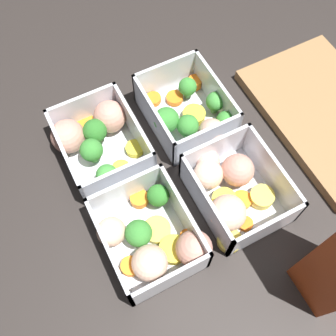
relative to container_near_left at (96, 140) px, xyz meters
name	(u,v)px	position (x,y,z in m)	size (l,w,h in m)	color
ground_plane	(168,175)	(0.09, 0.08, -0.03)	(4.00, 4.00, 0.00)	#282321
container_near_left	(96,140)	(0.00, 0.00, 0.00)	(0.16, 0.14, 0.06)	silver
container_near_right	(154,239)	(0.18, 0.01, 0.00)	(0.16, 0.15, 0.06)	silver
container_far_left	(190,113)	(0.02, 0.15, 0.00)	(0.15, 0.12, 0.06)	silver
container_far_right	(230,189)	(0.16, 0.14, 0.00)	(0.16, 0.12, 0.06)	silver
cutting_board	(329,115)	(0.12, 0.35, -0.02)	(0.28, 0.18, 0.02)	olive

